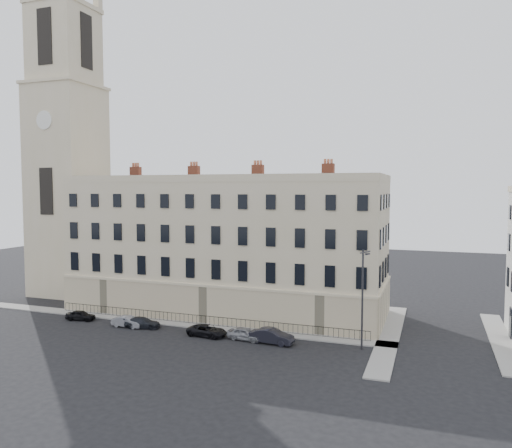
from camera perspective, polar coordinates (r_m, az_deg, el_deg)
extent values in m
plane|color=black|center=(46.69, -2.46, -13.80)|extent=(160.00, 160.00, 0.00)
cube|color=beige|center=(58.23, -3.51, -2.67)|extent=(36.00, 12.00, 15.00)
cube|color=beige|center=(53.72, -6.06, -9.22)|extent=(36.10, 0.18, 4.00)
cube|color=beige|center=(54.76, 14.42, -9.07)|extent=(0.18, 12.10, 4.00)
cube|color=beige|center=(52.51, -6.07, 5.22)|extent=(36.00, 0.35, 0.80)
cube|color=beige|center=(53.40, 14.43, 5.09)|extent=(0.35, 12.00, 0.80)
cube|color=brown|center=(63.54, -13.58, 5.46)|extent=(1.30, 0.70, 2.00)
cube|color=brown|center=(59.54, -7.10, 5.64)|extent=(1.30, 0.70, 2.00)
cube|color=brown|center=(56.40, 0.21, 5.77)|extent=(1.30, 0.70, 2.00)
cube|color=brown|center=(54.26, 8.25, 5.79)|extent=(1.30, 0.70, 2.00)
cube|color=beige|center=(72.32, -20.67, 3.54)|extent=(8.00, 8.00, 28.00)
cube|color=beige|center=(74.70, -21.06, 18.27)|extent=(7.04, 7.04, 10.00)
cube|color=beige|center=(76.20, -21.17, 22.13)|extent=(7.36, 7.36, 0.60)
cube|color=black|center=(72.23, -23.02, 19.14)|extent=(2.20, 0.14, 7.00)
cylinder|color=white|center=(69.82, -23.06, 10.88)|extent=(2.40, 0.14, 2.40)
cube|color=beige|center=(80.66, -21.43, 21.75)|extent=(0.90, 0.90, 2.40)
cube|color=beige|center=(76.95, -17.63, 22.73)|extent=(0.90, 0.90, 2.40)
cube|color=gray|center=(55.23, -10.28, -10.97)|extent=(48.00, 2.00, 0.12)
cube|color=gray|center=(51.32, 15.01, -12.21)|extent=(2.00, 24.00, 0.12)
cube|color=gray|center=(53.47, 26.17, -11.83)|extent=(2.00, 20.00, 0.12)
cube|color=black|center=(53.50, -6.30, -10.36)|extent=(35.00, 0.04, 0.04)
cube|color=black|center=(53.73, -6.30, -11.29)|extent=(35.00, 0.04, 0.04)
imported|color=black|center=(58.42, -19.41, -9.81)|extent=(3.34, 1.73, 1.09)
imported|color=gray|center=(54.27, -14.44, -10.75)|extent=(3.46, 1.27, 1.13)
imported|color=#1F2229|center=(53.61, -12.85, -10.93)|extent=(3.94, 2.14, 1.08)
imported|color=black|center=(49.73, -5.62, -12.03)|extent=(4.10, 2.16, 1.10)
imported|color=gray|center=(48.29, -1.21, -12.45)|extent=(3.63, 1.77, 1.19)
imported|color=black|center=(47.29, 1.81, -12.69)|extent=(4.27, 1.78, 1.37)
cylinder|color=#333338|center=(45.58, 12.06, -8.49)|extent=(0.18, 0.18, 8.96)
cylinder|color=#333338|center=(44.09, 12.38, -3.16)|extent=(0.71, 1.61, 0.11)
cube|color=#333338|center=(43.34, 12.63, -3.36)|extent=(0.39, 0.59, 0.13)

